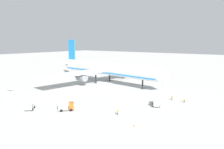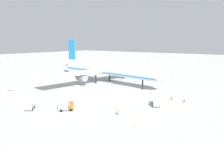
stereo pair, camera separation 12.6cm
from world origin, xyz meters
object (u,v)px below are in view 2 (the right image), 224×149
Objects in this scene: service_truck_2 at (65,106)px; ground_worker_1 at (184,100)px; traffic_cone_2 at (140,73)px; baggage_cart_2 at (40,77)px; ground_worker_0 at (117,112)px; traffic_cone_3 at (174,77)px; airliner at (106,69)px; baggage_cart_0 at (11,89)px; service_truck_0 at (156,102)px; service_truck_1 at (30,105)px; baggage_cart_1 at (86,69)px; traffic_cone_0 at (134,125)px; traffic_cone_4 at (103,69)px; ground_worker_2 at (172,98)px; traffic_cone_1 at (166,75)px.

service_truck_2 is 2.84× the size of ground_worker_1.
baggage_cart_2 is at bearing -124.21° from traffic_cone_2.
baggage_cart_2 is 82.04m from ground_worker_0.
traffic_cone_3 is (62.59, 51.57, -0.52)m from baggage_cart_2.
airliner is 21.86× the size of baggage_cart_0.
traffic_cone_2 is (-39.72, 83.13, -0.54)m from ground_worker_0.
service_truck_2 reaches higher than service_truck_0.
service_truck_1 is at bearing -81.82° from traffic_cone_2.
traffic_cone_0 is at bearing -40.78° from baggage_cart_1.
traffic_cone_4 is at bearing 132.94° from traffic_cone_0.
service_truck_1 is 1.37× the size of baggage_cart_0.
airliner is 63.89m from traffic_cone_0.
airliner is at bearing -36.38° from baggage_cart_1.
baggage_cart_1 is 45.05m from traffic_cone_2.
service_truck_0 reaches higher than traffic_cone_0.
airliner is at bearing 15.68° from baggage_cart_2.
ground_worker_0 is at bearing -48.68° from traffic_cone_4.
baggage_cart_1 is 102.77m from ground_worker_2.
traffic_cone_3 is at bearing 106.92° from service_truck_0.
traffic_cone_1 is (-5.28, 89.64, -1.41)m from service_truck_2.
traffic_cone_3 is (-14.42, 79.85, -0.54)m from ground_worker_0.
traffic_cone_3 is (69.62, 4.77, 0.01)m from baggage_cart_1.
baggage_cart_2 is 6.09× the size of traffic_cone_2.
baggage_cart_1 is 1.59× the size of ground_worker_2.
service_truck_1 is 28.85m from ground_worker_0.
baggage_cart_0 is 67.17m from traffic_cone_0.
traffic_cone_0 is (24.53, 1.53, -1.41)m from service_truck_2.
service_truck_0 is 1.22× the size of service_truck_1.
baggage_cart_2 reaches higher than traffic_cone_3.
traffic_cone_3 is 1.00× the size of traffic_cone_4.
service_truck_0 is 30.52m from service_truck_2.
baggage_cart_0 is 92.01m from traffic_cone_3.
traffic_cone_2 is (-3.61, 43.36, -7.05)m from airliner.
service_truck_1 is at bearing -154.16° from ground_worker_0.
service_truck_2 is at bearing -50.06° from baggage_cart_1.
service_truck_0 reaches higher than ground_worker_1.
service_truck_0 is at bearing 42.48° from service_truck_1.
ground_worker_0 is (36.11, -39.76, -6.51)m from airliner.
service_truck_0 is at bearing -56.37° from traffic_cone_2.
ground_worker_1 is at bearing -33.77° from traffic_cone_4.
ground_worker_2 is (32.35, 38.83, -0.45)m from service_truck_1.
baggage_cart_1 is (-47.93, 35.31, -7.06)m from airliner.
service_truck_2 is 86.46m from traffic_cone_3.
traffic_cone_0 is 93.02m from traffic_cone_1.
airliner is at bearing 162.36° from ground_worker_2.
airliner is 140.51× the size of traffic_cone_4.
ground_worker_1 is at bearing 21.19° from baggage_cart_0.
service_truck_0 reaches higher than traffic_cone_2.
ground_worker_0 is (-5.05, -15.82, -0.48)m from service_truck_0.
ground_worker_0 is 2.95× the size of traffic_cone_1.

